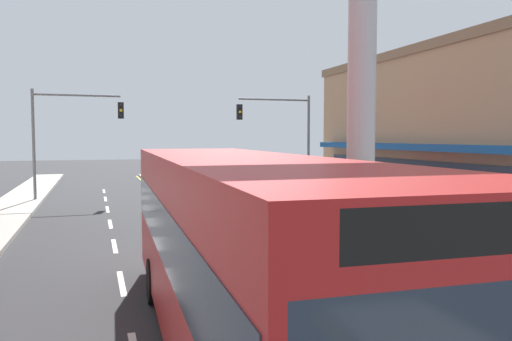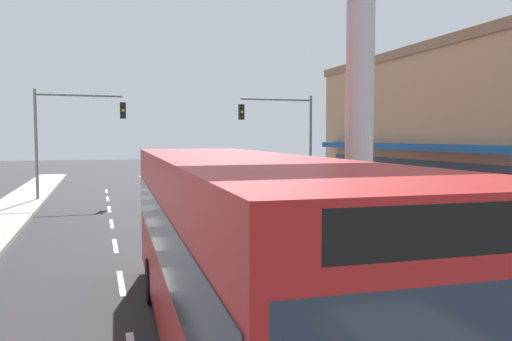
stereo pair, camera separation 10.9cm
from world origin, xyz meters
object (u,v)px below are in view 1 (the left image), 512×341
at_px(district_sign, 361,103).
at_px(traffic_light_left_side, 68,125).
at_px(sedan_near_right_lane, 369,232).
at_px(suv_far_left_oncoming, 272,194).
at_px(bus_near_left_lane, 239,241).
at_px(traffic_light_right_side, 283,126).
at_px(suv_far_right_lane, 370,199).
at_px(storefront_right, 481,129).

height_order(district_sign, traffic_light_left_side, district_sign).
relative_size(sedan_near_right_lane, suv_far_left_oncoming, 0.95).
distance_m(district_sign, bus_near_left_lane, 3.70).
relative_size(traffic_light_right_side, sedan_near_right_lane, 1.41).
height_order(traffic_light_left_side, suv_far_left_oncoming, traffic_light_left_side).
relative_size(traffic_light_left_side, bus_near_left_lane, 0.55).
height_order(traffic_light_left_side, bus_near_left_lane, traffic_light_left_side).
height_order(traffic_light_right_side, suv_far_right_lane, traffic_light_right_side).
bearing_deg(bus_near_left_lane, traffic_light_right_side, 67.19).
bearing_deg(suv_far_right_lane, traffic_light_left_side, 137.42).
xyz_separation_m(district_sign, suv_far_left_oncoming, (2.72, 12.67, -3.24)).
bearing_deg(traffic_light_left_side, suv_far_left_oncoming, -42.72).
relative_size(traffic_light_right_side, suv_far_right_lane, 1.34).
distance_m(traffic_light_right_side, bus_near_left_lane, 23.40).
bearing_deg(district_sign, suv_far_left_oncoming, 77.88).
height_order(district_sign, bus_near_left_lane, district_sign).
bearing_deg(suv_far_right_lane, sedan_near_right_lane, -121.03).
xyz_separation_m(storefront_right, sedan_near_right_lane, (-11.27, -8.10, -3.20)).
xyz_separation_m(storefront_right, suv_far_right_lane, (-7.98, -2.62, -3.00)).
distance_m(district_sign, suv_far_left_oncoming, 13.36).
relative_size(storefront_right, suv_far_left_oncoming, 4.07).
bearing_deg(suv_far_right_lane, traffic_light_right_side, 88.51).
distance_m(district_sign, traffic_light_right_side, 21.55).
distance_m(suv_far_right_lane, suv_far_left_oncoming, 4.46).
distance_m(storefront_right, traffic_light_left_side, 22.09).
relative_size(sedan_near_right_lane, bus_near_left_lane, 0.39).
bearing_deg(suv_far_left_oncoming, district_sign, -102.12).
height_order(sedan_near_right_lane, bus_near_left_lane, bus_near_left_lane).
bearing_deg(suv_far_right_lane, suv_far_left_oncoming, 137.80).
xyz_separation_m(traffic_light_left_side, sedan_near_right_lane, (9.03, -16.81, -3.46)).
bearing_deg(traffic_light_left_side, bus_near_left_lane, -80.69).
bearing_deg(suv_far_left_oncoming, traffic_light_right_side, 65.69).
bearing_deg(traffic_light_right_side, sedan_near_right_lane, -102.31).
relative_size(traffic_light_right_side, suv_far_left_oncoming, 1.34).
height_order(traffic_light_left_side, suv_far_right_lane, traffic_light_left_side).
xyz_separation_m(sedan_near_right_lane, suv_far_right_lane, (3.30, 5.48, 0.20)).
bearing_deg(storefront_right, suv_far_left_oncoming, 178.12).
bearing_deg(district_sign, sedan_near_right_lane, 56.99).
relative_size(storefront_right, traffic_light_right_side, 3.03).
relative_size(suv_far_right_lane, bus_near_left_lane, 0.41).
distance_m(traffic_light_left_side, traffic_light_right_side, 12.62).
bearing_deg(storefront_right, sedan_near_right_lane, -144.29).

